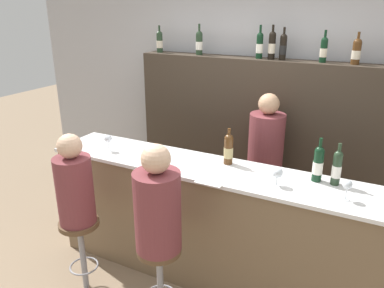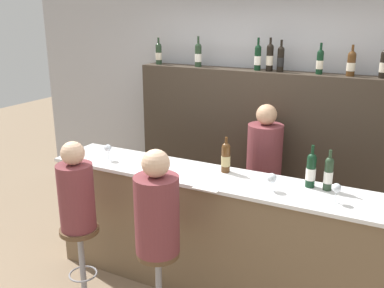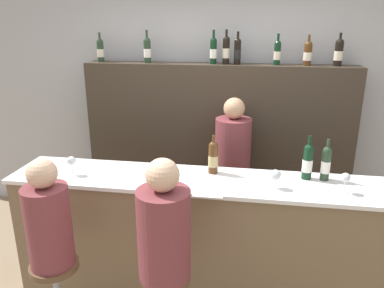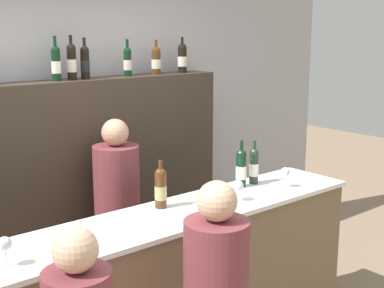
# 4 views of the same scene
# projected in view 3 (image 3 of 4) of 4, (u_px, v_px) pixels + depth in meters

# --- Properties ---
(wall_back) EXTENTS (6.40, 0.05, 2.60)m
(wall_back) POSITION_uv_depth(u_px,v_px,m) (220.00, 108.00, 4.14)
(wall_back) COLOR #B2B2B7
(wall_back) RESTS_ON ground_plane
(bar_counter) EXTENTS (2.96, 0.54, 1.07)m
(bar_counter) POSITION_uv_depth(u_px,v_px,m) (201.00, 240.00, 3.00)
(bar_counter) COLOR brown
(bar_counter) RESTS_ON ground_plane
(back_bar_cabinet) EXTENTS (2.78, 0.28, 1.80)m
(back_bar_cabinet) POSITION_uv_depth(u_px,v_px,m) (217.00, 148.00, 4.06)
(back_bar_cabinet) COLOR #382D23
(back_bar_cabinet) RESTS_ON ground_plane
(wine_bottle_counter_0) EXTENTS (0.08, 0.08, 0.31)m
(wine_bottle_counter_0) POSITION_uv_depth(u_px,v_px,m) (213.00, 157.00, 2.91)
(wine_bottle_counter_0) COLOR #4C2D14
(wine_bottle_counter_0) RESTS_ON bar_counter
(wine_bottle_counter_1) EXTENTS (0.07, 0.07, 0.34)m
(wine_bottle_counter_1) POSITION_uv_depth(u_px,v_px,m) (308.00, 161.00, 2.80)
(wine_bottle_counter_1) COLOR black
(wine_bottle_counter_1) RESTS_ON bar_counter
(wine_bottle_counter_2) EXTENTS (0.07, 0.07, 0.32)m
(wine_bottle_counter_2) POSITION_uv_depth(u_px,v_px,m) (326.00, 163.00, 2.78)
(wine_bottle_counter_2) COLOR #233823
(wine_bottle_counter_2) RESTS_ON bar_counter
(wine_bottle_backbar_0) EXTENTS (0.07, 0.07, 0.30)m
(wine_bottle_backbar_0) POSITION_uv_depth(u_px,v_px,m) (100.00, 50.00, 3.93)
(wine_bottle_backbar_0) COLOR #233823
(wine_bottle_backbar_0) RESTS_ON back_bar_cabinet
(wine_bottle_backbar_1) EXTENTS (0.08, 0.08, 0.33)m
(wine_bottle_backbar_1) POSITION_uv_depth(u_px,v_px,m) (147.00, 50.00, 3.85)
(wine_bottle_backbar_1) COLOR #233823
(wine_bottle_backbar_1) RESTS_ON back_bar_cabinet
(wine_bottle_backbar_2) EXTENTS (0.07, 0.07, 0.33)m
(wine_bottle_backbar_2) POSITION_uv_depth(u_px,v_px,m) (213.00, 50.00, 3.74)
(wine_bottle_backbar_2) COLOR black
(wine_bottle_backbar_2) RESTS_ON back_bar_cabinet
(wine_bottle_backbar_3) EXTENTS (0.07, 0.07, 0.34)m
(wine_bottle_backbar_3) POSITION_uv_depth(u_px,v_px,m) (226.00, 50.00, 3.72)
(wine_bottle_backbar_3) COLOR black
(wine_bottle_backbar_3) RESTS_ON back_bar_cabinet
(wine_bottle_backbar_4) EXTENTS (0.07, 0.07, 0.32)m
(wine_bottle_backbar_4) POSITION_uv_depth(u_px,v_px,m) (237.00, 51.00, 3.71)
(wine_bottle_backbar_4) COLOR black
(wine_bottle_backbar_4) RESTS_ON back_bar_cabinet
(wine_bottle_backbar_5) EXTENTS (0.07, 0.07, 0.30)m
(wine_bottle_backbar_5) POSITION_uv_depth(u_px,v_px,m) (277.00, 52.00, 3.65)
(wine_bottle_backbar_5) COLOR black
(wine_bottle_backbar_5) RESTS_ON back_bar_cabinet
(wine_bottle_backbar_6) EXTENTS (0.08, 0.08, 0.29)m
(wine_bottle_backbar_6) POSITION_uv_depth(u_px,v_px,m) (308.00, 53.00, 3.61)
(wine_bottle_backbar_6) COLOR #4C2D14
(wine_bottle_backbar_6) RESTS_ON back_bar_cabinet
(wine_bottle_backbar_7) EXTENTS (0.08, 0.08, 0.31)m
(wine_bottle_backbar_7) POSITION_uv_depth(u_px,v_px,m) (339.00, 52.00, 3.56)
(wine_bottle_backbar_7) COLOR black
(wine_bottle_backbar_7) RESTS_ON back_bar_cabinet
(wine_glass_0) EXTENTS (0.07, 0.07, 0.15)m
(wine_glass_0) POSITION_uv_depth(u_px,v_px,m) (71.00, 162.00, 2.88)
(wine_glass_0) COLOR silver
(wine_glass_0) RESTS_ON bar_counter
(wine_glass_1) EXTENTS (0.08, 0.08, 0.14)m
(wine_glass_1) POSITION_uv_depth(u_px,v_px,m) (275.00, 175.00, 2.65)
(wine_glass_1) COLOR silver
(wine_glass_1) RESTS_ON bar_counter
(wine_glass_2) EXTENTS (0.07, 0.07, 0.15)m
(wine_glass_2) POSITION_uv_depth(u_px,v_px,m) (345.00, 178.00, 2.57)
(wine_glass_2) COLOR silver
(wine_glass_2) RESTS_ON bar_counter
(tasting_menu) EXTENTS (0.21, 0.30, 0.00)m
(tasting_menu) POSITION_uv_depth(u_px,v_px,m) (210.00, 188.00, 2.67)
(tasting_menu) COLOR white
(tasting_menu) RESTS_ON bar_counter
(bar_stool_left) EXTENTS (0.33, 0.33, 0.66)m
(bar_stool_left) POSITION_uv_depth(u_px,v_px,m) (57.00, 282.00, 2.57)
(bar_stool_left) COLOR gray
(bar_stool_left) RESTS_ON ground_plane
(guest_seated_left) EXTENTS (0.29, 0.29, 0.75)m
(guest_seated_left) POSITION_uv_depth(u_px,v_px,m) (48.00, 220.00, 2.42)
(guest_seated_left) COLOR brown
(guest_seated_left) RESTS_ON bar_stool_left
(guest_seated_right) EXTENTS (0.33, 0.33, 0.80)m
(guest_seated_right) POSITION_uv_depth(u_px,v_px,m) (164.00, 228.00, 2.30)
(guest_seated_right) COLOR brown
(guest_seated_right) RESTS_ON bar_stool_right
(bartender) EXTENTS (0.35, 0.35, 1.54)m
(bartender) POSITION_uv_depth(u_px,v_px,m) (232.00, 180.00, 3.72)
(bartender) COLOR brown
(bartender) RESTS_ON ground_plane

